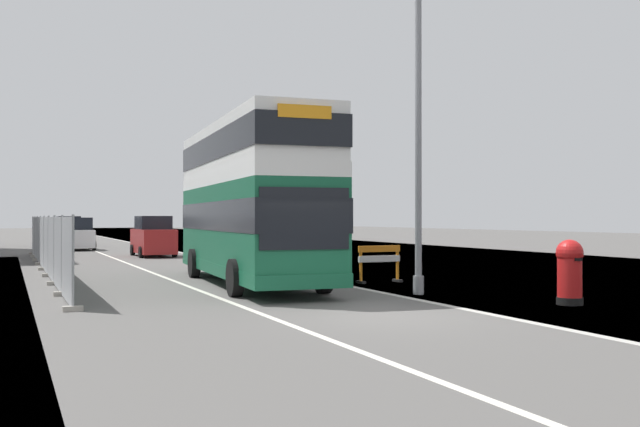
{
  "coord_description": "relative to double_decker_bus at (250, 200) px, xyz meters",
  "views": [
    {
      "loc": [
        -7.14,
        -13.58,
        2.08
      ],
      "look_at": [
        1.12,
        5.4,
        2.2
      ],
      "focal_mm": 40.45,
      "sensor_mm": 36.0,
      "label": 1
    }
  ],
  "objects": [
    {
      "name": "car_receding_far",
      "position": [
        -2.87,
        34.1,
        -1.63
      ],
      "size": [
        1.9,
        4.39,
        2.19
      ],
      "color": "slate",
      "rests_on": "ground"
    },
    {
      "name": "car_receding_mid",
      "position": [
        -2.85,
        27.13,
        -1.67
      ],
      "size": [
        2.06,
        4.13,
        2.09
      ],
      "color": "silver",
      "rests_on": "ground"
    },
    {
      "name": "red_pillar_postbox",
      "position": [
        5.35,
        -8.18,
        -1.8
      ],
      "size": [
        0.64,
        0.64,
        1.56
      ],
      "color": "black",
      "rests_on": "ground"
    },
    {
      "name": "double_decker_bus",
      "position": [
        0.0,
        0.0,
        0.0
      ],
      "size": [
        3.31,
        11.32,
        4.98
      ],
      "color": "#145638",
      "rests_on": "ground"
    },
    {
      "name": "ground",
      "position": [
        0.73,
        -7.87,
        -2.7
      ],
      "size": [
        140.0,
        280.0,
        0.1
      ],
      "color": "#565451"
    },
    {
      "name": "car_oncoming_near",
      "position": [
        0.24,
        17.56,
        -1.63
      ],
      "size": [
        1.94,
        4.4,
        2.17
      ],
      "color": "maroon",
      "rests_on": "ground"
    },
    {
      "name": "lamppost_foreground",
      "position": [
        3.27,
        -4.71,
        1.67
      ],
      "size": [
        0.29,
        0.7,
        9.11
      ],
      "color": "gray",
      "rests_on": "ground"
    },
    {
      "name": "roadworks_barrier",
      "position": [
        3.97,
        -1.18,
        -1.91
      ],
      "size": [
        1.52,
        0.51,
        1.18
      ],
      "color": "orange",
      "rests_on": "ground"
    },
    {
      "name": "construction_site_fence",
      "position": [
        -5.64,
        8.87,
        -1.61
      ],
      "size": [
        0.44,
        27.4,
        2.15
      ],
      "color": "#A8AAAD",
      "rests_on": "ground"
    }
  ]
}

